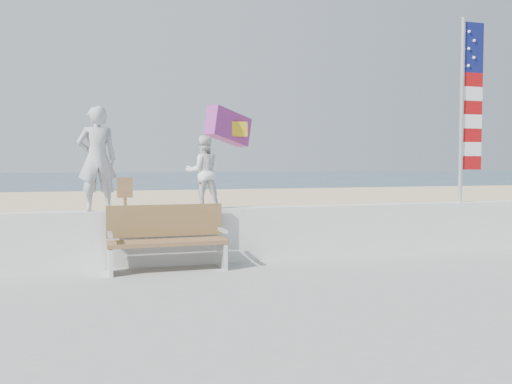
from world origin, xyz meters
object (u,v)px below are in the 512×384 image
Objects in this scene: child at (203,172)px; flag at (467,102)px; bench at (167,237)px; adult at (97,159)px.

child is 0.34× the size of flag.
child is at bearing 34.32° from bench.
flag is at bearing 175.92° from adult.
adult is at bearing -0.10° from child.
adult is at bearing 180.00° from flag.
adult is 6.90m from flag.
child is (1.68, 0.00, -0.21)m from adult.
bench is 6.26m from flag.
adult is 1.36× the size of child.
flag is (5.80, 0.45, 2.30)m from bench.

